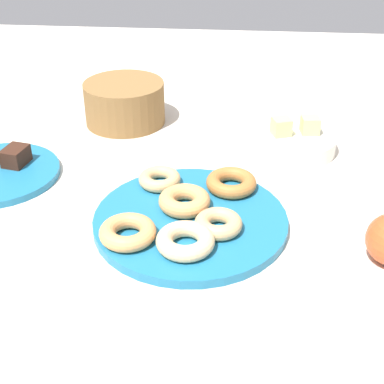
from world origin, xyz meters
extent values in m
plane|color=beige|center=(0.00, 0.00, 0.00)|extent=(2.40, 2.40, 0.00)
cylinder|color=#1E6B93|center=(0.00, 0.00, 0.01)|extent=(0.33, 0.33, 0.02)
torus|color=tan|center=(-0.09, -0.07, 0.03)|extent=(0.12, 0.12, 0.03)
torus|color=tan|center=(-0.01, 0.03, 0.03)|extent=(0.09, 0.09, 0.03)
torus|color=tan|center=(0.05, -0.03, 0.03)|extent=(0.08, 0.08, 0.03)
torus|color=tan|center=(-0.07, 0.10, 0.03)|extent=(0.11, 0.11, 0.02)
torus|color=#EABC84|center=(0.00, -0.09, 0.03)|extent=(0.10, 0.10, 0.03)
torus|color=#AD6B33|center=(0.07, 0.10, 0.03)|extent=(0.13, 0.13, 0.03)
cube|color=#381E14|center=(-0.36, 0.16, 0.03)|extent=(0.05, 0.06, 0.03)
cylinder|color=brown|center=(-0.19, 0.40, 0.05)|extent=(0.24, 0.24, 0.10)
cylinder|color=silver|center=(0.19, 0.29, 0.02)|extent=(0.17, 0.17, 0.04)
cube|color=#DBD67A|center=(0.16, 0.29, 0.05)|extent=(0.05, 0.05, 0.04)
cube|color=#DBD67A|center=(0.22, 0.30, 0.05)|extent=(0.04, 0.04, 0.04)
camera|label=1|loc=(0.07, -0.76, 0.54)|focal=51.12mm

